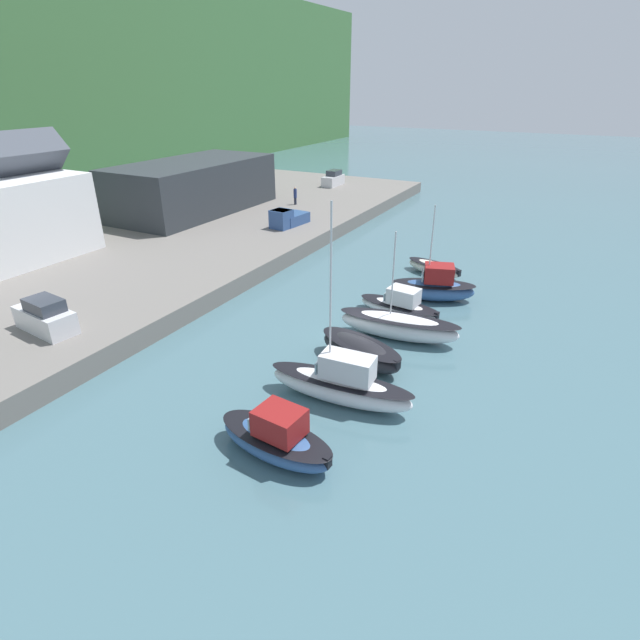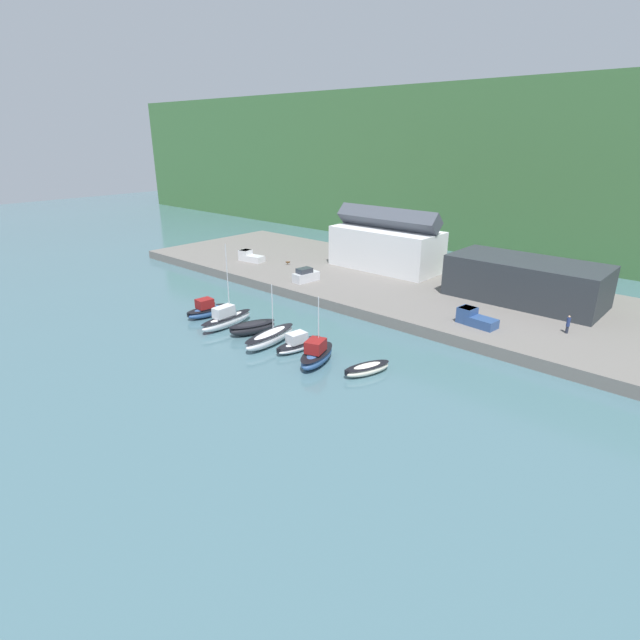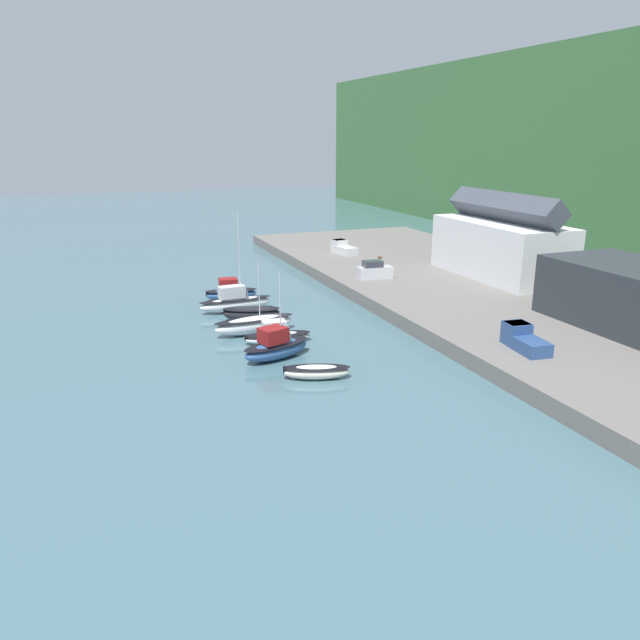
{
  "view_description": "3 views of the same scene",
  "coord_description": "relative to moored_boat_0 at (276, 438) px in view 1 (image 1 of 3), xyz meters",
  "views": [
    {
      "loc": [
        -26.99,
        -11.66,
        15.27
      ],
      "look_at": [
        -1.7,
        1.81,
        1.54
      ],
      "focal_mm": 28.0,
      "sensor_mm": 36.0,
      "label": 1
    },
    {
      "loc": [
        40.88,
        -38.21,
        22.83
      ],
      "look_at": [
        4.12,
        2.79,
        2.33
      ],
      "focal_mm": 28.0,
      "sensor_mm": 36.0,
      "label": 2
    },
    {
      "loc": [
        56.35,
        -17.3,
        18.3
      ],
      "look_at": [
        3.72,
        3.22,
        1.44
      ],
      "focal_mm": 35.0,
      "sensor_mm": 36.0,
      "label": 3
    }
  ],
  "objects": [
    {
      "name": "moored_boat_0",
      "position": [
        0.0,
        0.0,
        0.0
      ],
      "size": [
        2.82,
        6.1,
        2.5
      ],
      "rotation": [
        0.0,
        0.0,
        -0.09
      ],
      "color": "#33568E",
      "rests_on": "ground_plane"
    },
    {
      "name": "parked_car_1",
      "position": [
        1.57,
        17.56,
        1.44
      ],
      "size": [
        2.25,
        4.37,
        2.16
      ],
      "rotation": [
        0.0,
        0.0,
        -0.11
      ],
      "color": "silver",
      "rests_on": "quay_promenade"
    },
    {
      "name": "moored_boat_3",
      "position": [
        13.35,
        -0.89,
        -0.02
      ],
      "size": [
        2.96,
        8.15,
        7.13
      ],
      "rotation": [
        0.0,
        0.0,
        0.11
      ],
      "color": "white",
      "rests_on": "ground_plane"
    },
    {
      "name": "moored_boat_1",
      "position": [
        5.1,
        -0.73,
        0.16
      ],
      "size": [
        2.38,
        8.05,
        10.52
      ],
      "rotation": [
        0.0,
        0.0,
        0.06
      ],
      "color": "white",
      "rests_on": "ground_plane"
    },
    {
      "name": "person_on_quay",
      "position": [
        38.73,
        21.9,
        1.62
      ],
      "size": [
        0.4,
        0.4,
        2.14
      ],
      "color": "#232838",
      "rests_on": "quay_promenade"
    },
    {
      "name": "quay_promenade",
      "position": [
        12.24,
        27.63,
        -0.19
      ],
      "size": [
        97.18,
        29.8,
        1.43
      ],
      "color": "slate",
      "rests_on": "ground_plane"
    },
    {
      "name": "moored_boat_4",
      "position": [
        16.81,
        0.25,
        -0.16
      ],
      "size": [
        2.75,
        6.36,
        2.12
      ],
      "rotation": [
        0.0,
        0.0,
        -0.12
      ],
      "color": "white",
      "rests_on": "ground_plane"
    },
    {
      "name": "moored_boat_2",
      "position": [
        9.24,
        0.0,
        -0.1
      ],
      "size": [
        3.95,
        6.29,
        1.53
      ],
      "rotation": [
        0.0,
        0.0,
        -0.32
      ],
      "color": "black",
      "rests_on": "ground_plane"
    },
    {
      "name": "moored_boat_6",
      "position": [
        26.25,
        0.5,
        -0.32
      ],
      "size": [
        3.35,
        5.56,
        1.09
      ],
      "rotation": [
        0.0,
        0.0,
        -0.33
      ],
      "color": "white",
      "rests_on": "ground_plane"
    },
    {
      "name": "moored_boat_5",
      "position": [
        20.77,
        -1.06,
        0.13
      ],
      "size": [
        4.22,
        6.73,
        7.29
      ],
      "rotation": [
        0.0,
        0.0,
        0.32
      ],
      "color": "#33568E",
      "rests_on": "ground_plane"
    },
    {
      "name": "parked_car_0",
      "position": [
        52.19,
        23.39,
        1.44
      ],
      "size": [
        4.2,
        1.81,
        2.16
      ],
      "rotation": [
        0.0,
        0.0,
        1.57
      ],
      "color": "silver",
      "rests_on": "quay_promenade"
    },
    {
      "name": "yacht_club_building",
      "position": [
        30.35,
        30.58,
        3.35
      ],
      "size": [
        19.97,
        9.56,
        5.66
      ],
      "color": "#2D3338",
      "rests_on": "quay_promenade"
    },
    {
      "name": "ground_plane",
      "position": [
        12.24,
        1.6,
        -0.91
      ],
      "size": [
        320.0,
        320.0,
        0.0
      ],
      "primitive_type": "plane",
      "color": "#476B75"
    },
    {
      "name": "pickup_truck_0",
      "position": [
        29.47,
        17.41,
        1.34
      ],
      "size": [
        4.91,
        2.45,
        1.9
      ],
      "rotation": [
        0.0,
        0.0,
        1.46
      ],
      "color": "#2D4C84",
      "rests_on": "quay_promenade"
    }
  ]
}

